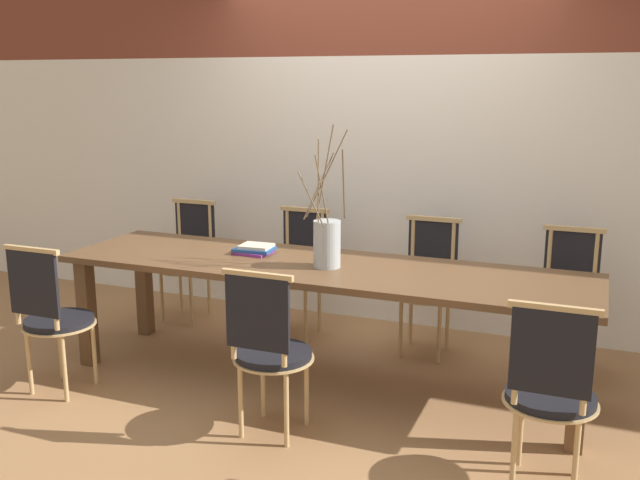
# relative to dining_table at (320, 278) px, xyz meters

# --- Properties ---
(ground_plane) EXTENTS (16.00, 16.00, 0.00)m
(ground_plane) POSITION_rel_dining_table_xyz_m (0.00, 0.00, -0.66)
(ground_plane) COLOR #9E7047
(wall_rear) EXTENTS (12.00, 0.06, 3.20)m
(wall_rear) POSITION_rel_dining_table_xyz_m (0.00, 1.27, 0.94)
(wall_rear) COLOR white
(wall_rear) RESTS_ON ground_plane
(dining_table) EXTENTS (3.22, 0.83, 0.75)m
(dining_table) POSITION_rel_dining_table_xyz_m (0.00, 0.00, 0.00)
(dining_table) COLOR brown
(dining_table) RESTS_ON ground_plane
(chair_near_leftend) EXTENTS (0.42, 0.42, 0.92)m
(chair_near_leftend) POSITION_rel_dining_table_xyz_m (-1.39, -0.74, -0.17)
(chair_near_leftend) COLOR black
(chair_near_leftend) RESTS_ON ground_plane
(chair_near_left) EXTENTS (0.42, 0.42, 0.92)m
(chair_near_left) POSITION_rel_dining_table_xyz_m (0.02, -0.74, -0.17)
(chair_near_left) COLOR black
(chair_near_left) RESTS_ON ground_plane
(chair_near_center) EXTENTS (0.42, 0.42, 0.92)m
(chair_near_center) POSITION_rel_dining_table_xyz_m (1.39, -0.74, -0.17)
(chair_near_center) COLOR black
(chair_near_center) RESTS_ON ground_plane
(chair_far_leftend) EXTENTS (0.42, 0.42, 0.92)m
(chair_far_leftend) POSITION_rel_dining_table_xyz_m (-1.40, 0.74, -0.17)
(chair_far_leftend) COLOR black
(chair_far_leftend) RESTS_ON ground_plane
(chair_far_left) EXTENTS (0.42, 0.42, 0.92)m
(chair_far_left) POSITION_rel_dining_table_xyz_m (-0.46, 0.74, -0.17)
(chair_far_left) COLOR black
(chair_far_left) RESTS_ON ground_plane
(chair_far_center) EXTENTS (0.42, 0.42, 0.92)m
(chair_far_center) POSITION_rel_dining_table_xyz_m (0.49, 0.74, -0.17)
(chair_far_center) COLOR black
(chair_far_center) RESTS_ON ground_plane
(chair_far_right) EXTENTS (0.42, 0.42, 0.92)m
(chair_far_right) POSITION_rel_dining_table_xyz_m (1.39, 0.74, -0.17)
(chair_far_right) COLOR black
(chair_far_right) RESTS_ON ground_plane
(vase_centerpiece) EXTENTS (0.29, 0.33, 0.83)m
(vase_centerpiece) POSITION_rel_dining_table_xyz_m (0.06, -0.04, 0.24)
(vase_centerpiece) COLOR #B2BCC1
(vase_centerpiece) RESTS_ON dining_table
(book_stack) EXTENTS (0.25, 0.20, 0.06)m
(book_stack) POSITION_rel_dining_table_xyz_m (-0.49, 0.10, 0.11)
(book_stack) COLOR #842D8C
(book_stack) RESTS_ON dining_table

